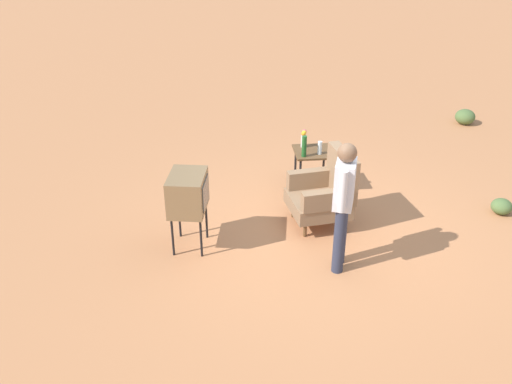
# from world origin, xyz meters

# --- Properties ---
(ground_plane) EXTENTS (60.00, 60.00, 0.00)m
(ground_plane) POSITION_xyz_m (0.00, 0.00, 0.00)
(ground_plane) COLOR #C17A4C
(armchair) EXTENTS (0.87, 0.89, 1.06)m
(armchair) POSITION_xyz_m (-0.28, -0.00, 0.50)
(armchair) COLOR brown
(armchair) RESTS_ON ground
(side_table) EXTENTS (0.56, 0.56, 0.66)m
(side_table) POSITION_xyz_m (-1.28, 0.00, 0.56)
(side_table) COLOR black
(side_table) RESTS_ON ground
(tv_on_stand) EXTENTS (0.66, 0.53, 1.03)m
(tv_on_stand) POSITION_xyz_m (0.13, -1.84, 0.78)
(tv_on_stand) COLOR black
(tv_on_stand) RESTS_ON ground
(person_standing) EXTENTS (0.54, 0.32, 1.64)m
(person_standing) POSITION_xyz_m (0.74, -0.03, 0.94)
(person_standing) COLOR #2D3347
(person_standing) RESTS_ON ground
(bottle_short_clear) EXTENTS (0.06, 0.06, 0.20)m
(bottle_short_clear) POSITION_xyz_m (-1.16, 0.08, 0.76)
(bottle_short_clear) COLOR silver
(bottle_short_clear) RESTS_ON side_table
(bottle_wine_green) EXTENTS (0.07, 0.07, 0.32)m
(bottle_wine_green) POSITION_xyz_m (-1.10, -0.17, 0.82)
(bottle_wine_green) COLOR #1E5623
(bottle_wine_green) RESTS_ON side_table
(flower_vase) EXTENTS (0.14, 0.10, 0.27)m
(flower_vase) POSITION_xyz_m (-1.45, -0.12, 0.80)
(flower_vase) COLOR silver
(flower_vase) RESTS_ON side_table
(shrub_near) EXTENTS (0.29, 0.29, 0.23)m
(shrub_near) POSITION_xyz_m (-0.31, 2.59, 0.11)
(shrub_near) COLOR #516B38
(shrub_near) RESTS_ON ground
(shrub_mid) EXTENTS (0.39, 0.39, 0.30)m
(shrub_mid) POSITION_xyz_m (-3.79, 3.57, 0.15)
(shrub_mid) COLOR #516B38
(shrub_mid) RESTS_ON ground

